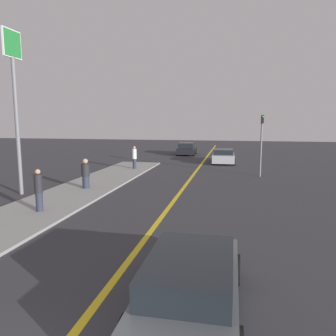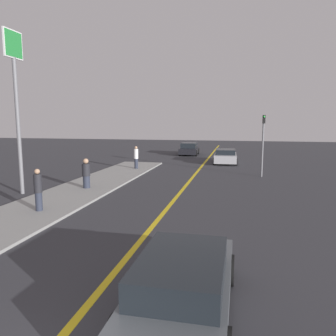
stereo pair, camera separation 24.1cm
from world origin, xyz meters
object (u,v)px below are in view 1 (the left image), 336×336
object	(u,v)px
pedestrian_by_sign	(134,157)
car_near_right_lane	(191,285)
pedestrian_far_standing	(86,174)
traffic_light	(261,139)
pedestrian_mid_group	(39,190)
roadside_sign	(14,82)
car_ahead_center	(223,156)
car_far_distant	(187,149)

from	to	relation	value
pedestrian_by_sign	car_near_right_lane	bearing A→B (deg)	-69.63
pedestrian_far_standing	traffic_light	size ratio (longest dim) A/B	0.39
pedestrian_mid_group	traffic_light	size ratio (longest dim) A/B	0.42
pedestrian_mid_group	roadside_sign	xyz separation A→B (m)	(-2.99, 3.03, 4.66)
car_ahead_center	pedestrian_mid_group	world-z (taller)	pedestrian_mid_group
traffic_light	pedestrian_far_standing	bearing A→B (deg)	-146.87
car_near_right_lane	pedestrian_by_sign	bearing A→B (deg)	110.28
car_ahead_center	pedestrian_mid_group	bearing A→B (deg)	-112.88
car_near_right_lane	traffic_light	distance (m)	17.08
pedestrian_mid_group	traffic_light	world-z (taller)	traffic_light
car_near_right_lane	car_far_distant	bearing A→B (deg)	98.20
pedestrian_by_sign	roadside_sign	distance (m)	10.84
car_ahead_center	pedestrian_far_standing	xyz separation A→B (m)	(-6.99, -12.98, 0.28)
car_near_right_lane	roadside_sign	xyz separation A→B (m)	(-9.96, 8.85, 5.00)
car_near_right_lane	car_far_distant	size ratio (longest dim) A/B	1.13
car_near_right_lane	pedestrian_mid_group	xyz separation A→B (m)	(-6.97, 5.82, 0.35)
pedestrian_by_sign	roadside_sign	world-z (taller)	roadside_sign
pedestrian_mid_group	pedestrian_far_standing	distance (m)	4.65
car_near_right_lane	roadside_sign	world-z (taller)	roadside_sign
car_ahead_center	roadside_sign	world-z (taller)	roadside_sign
pedestrian_mid_group	traffic_light	distance (m)	14.60
car_ahead_center	traffic_light	world-z (taller)	traffic_light
car_far_distant	pedestrian_mid_group	world-z (taller)	pedestrian_mid_group
pedestrian_by_sign	traffic_light	bearing A→B (deg)	-7.99
car_near_right_lane	traffic_light	size ratio (longest dim) A/B	1.07
roadside_sign	pedestrian_far_standing	bearing A→B (deg)	29.85
traffic_light	roadside_sign	world-z (taller)	roadside_sign
car_far_distant	pedestrian_by_sign	world-z (taller)	pedestrian_by_sign
pedestrian_mid_group	roadside_sign	distance (m)	6.31
car_far_distant	pedestrian_mid_group	distance (m)	24.19
car_near_right_lane	traffic_light	bearing A→B (deg)	81.31
pedestrian_mid_group	pedestrian_by_sign	distance (m)	12.27
car_near_right_lane	car_far_distant	world-z (taller)	car_far_distant
car_ahead_center	pedestrian_mid_group	xyz separation A→B (m)	(-6.83, -17.63, 0.36)
car_far_distant	pedestrian_by_sign	bearing A→B (deg)	-102.85
pedestrian_by_sign	car_far_distant	bearing A→B (deg)	78.67
car_ahead_center	pedestrian_by_sign	bearing A→B (deg)	-142.48
pedestrian_far_standing	car_near_right_lane	bearing A→B (deg)	-55.72
car_ahead_center	roadside_sign	bearing A→B (deg)	-125.62
car_ahead_center	car_far_distant	size ratio (longest dim) A/B	1.02
pedestrian_mid_group	pedestrian_far_standing	size ratio (longest dim) A/B	1.07
pedestrian_far_standing	traffic_light	distance (m)	11.67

